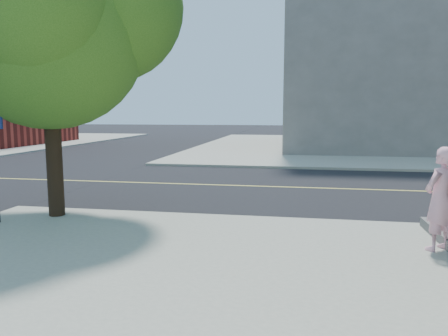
# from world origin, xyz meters

# --- Properties ---
(ground) EXTENTS (140.00, 140.00, 0.00)m
(ground) POSITION_xyz_m (0.00, 0.00, 0.00)
(ground) COLOR black
(ground) RESTS_ON ground
(road_ew) EXTENTS (140.00, 9.00, 0.01)m
(road_ew) POSITION_xyz_m (0.00, 4.50, 0.01)
(road_ew) COLOR black
(road_ew) RESTS_ON ground
(sidewalk_ne) EXTENTS (29.00, 25.00, 0.12)m
(sidewalk_ne) POSITION_xyz_m (13.50, 21.50, 0.06)
(sidewalk_ne) COLOR #9C9D8C
(sidewalk_ne) RESTS_ON ground
(filler_ne) EXTENTS (18.00, 16.00, 14.00)m
(filler_ne) POSITION_xyz_m (14.00, 22.00, 7.12)
(filler_ne) COLOR slate
(filler_ne) RESTS_ON sidewalk_ne
(man_on_phone) EXTENTS (0.76, 0.74, 1.77)m
(man_on_phone) POSITION_xyz_m (8.25, -1.82, 1.00)
(man_on_phone) COLOR #FBAEC1
(man_on_phone) RESTS_ON sidewalk_se
(street_tree) EXTENTS (5.34, 4.86, 7.09)m
(street_tree) POSITION_xyz_m (0.62, -0.69, 4.70)
(street_tree) COLOR black
(street_tree) RESTS_ON sidewalk_se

